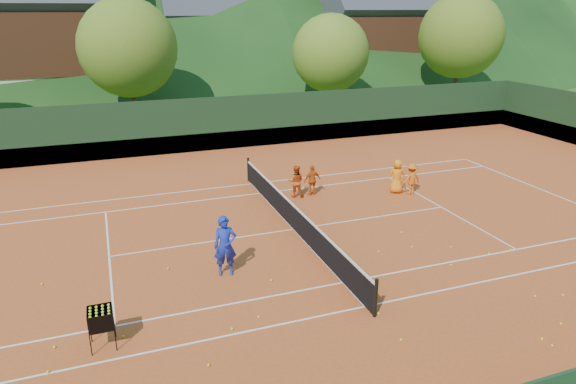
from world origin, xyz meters
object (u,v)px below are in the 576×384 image
object	(u,v)px
student_a	(296,181)
student_d	(411,179)
ball_hopper	(101,319)
chalet_mid	(227,38)
coach	(225,246)
student_b	(312,180)
student_c	(397,176)
chalet_left	(39,35)
tennis_net	(294,217)
chalet_right	(377,34)

from	to	relation	value
student_a	student_d	xyz separation A→B (m)	(4.78, -1.37, 0.00)
ball_hopper	chalet_mid	world-z (taller)	chalet_mid
coach	chalet_mid	xyz separation A→B (m)	(9.09, 36.43, 4.03)
student_a	student_b	size ratio (longest dim) A/B	1.05
student_c	chalet_left	xyz separation A→B (m)	(-15.59, 27.82, 4.88)
student_c	chalet_left	distance (m)	32.27
student_b	tennis_net	world-z (taller)	student_b
student_c	chalet_right	distance (m)	31.65
chalet_left	chalet_mid	bearing A→B (deg)	14.04
chalet_right	student_a	bearing A→B (deg)	-124.89
chalet_mid	chalet_right	xyz separation A→B (m)	(14.00, -4.00, 0.27)
student_a	student_d	bearing A→B (deg)	-171.71
student_b	student_d	xyz separation A→B (m)	(4.04, -1.35, 0.03)
student_c	student_d	xyz separation A→B (m)	(0.48, -0.37, -0.05)
coach	chalet_right	xyz separation A→B (m)	(23.09, 32.43, 4.30)
student_a	ball_hopper	distance (m)	11.33
chalet_mid	chalet_right	distance (m)	14.56
student_a	chalet_mid	distance (m)	31.47
student_b	tennis_net	size ratio (longest dim) A/B	0.11
coach	student_a	world-z (taller)	coach
ball_hopper	chalet_left	world-z (taller)	chalet_left
student_b	chalet_right	distance (m)	32.62
student_d	chalet_right	distance (m)	31.77
student_d	tennis_net	bearing A→B (deg)	9.41
student_d	tennis_net	size ratio (longest dim) A/B	0.12
tennis_net	chalet_mid	size ratio (longest dim) A/B	0.95
coach	chalet_left	xyz separation A→B (m)	(-6.91, 32.43, 4.69)
coach	student_d	bearing A→B (deg)	31.96
student_d	ball_hopper	xyz separation A→B (m)	(-12.74, -6.70, 0.05)
tennis_net	ball_hopper	distance (m)	8.27
student_a	tennis_net	size ratio (longest dim) A/B	0.12
student_a	student_d	distance (m)	4.97
coach	tennis_net	distance (m)	3.95
tennis_net	coach	bearing A→B (deg)	-141.91
ball_hopper	tennis_net	bearing A→B (deg)	36.25
coach	chalet_mid	size ratio (longest dim) A/B	0.15
student_a	ball_hopper	bearing A→B (deg)	69.63
student_d	chalet_mid	xyz separation A→B (m)	(-0.07, 32.19, 4.27)
coach	chalet_left	size ratio (longest dim) A/B	0.14
student_a	student_b	xyz separation A→B (m)	(0.74, -0.02, -0.03)
student_d	chalet_left	size ratio (longest dim) A/B	0.10
chalet_right	tennis_net	bearing A→B (deg)	-123.69
tennis_net	chalet_right	size ratio (longest dim) A/B	1.01
coach	student_d	xyz separation A→B (m)	(9.17, 4.24, -0.24)
student_c	chalet_right	size ratio (longest dim) A/B	0.13
student_c	chalet_right	xyz separation A→B (m)	(14.41, 27.82, 4.49)
student_b	ball_hopper	size ratio (longest dim) A/B	1.33
student_d	chalet_left	world-z (taller)	chalet_left
student_a	chalet_left	xyz separation A→B (m)	(-11.30, 26.82, 4.93)
student_b	chalet_right	size ratio (longest dim) A/B	0.11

